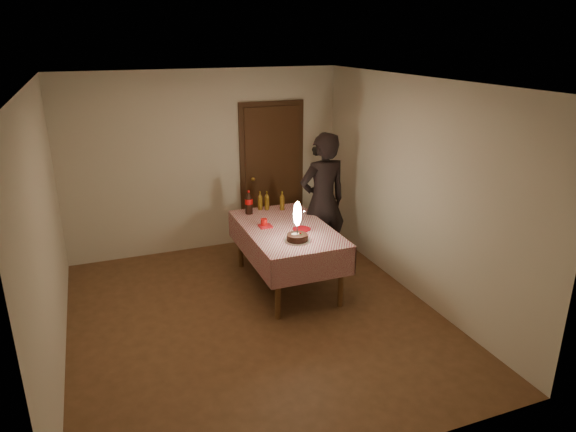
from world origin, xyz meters
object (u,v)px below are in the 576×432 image
object	(u,v)px
birthday_cake	(297,230)
amber_bottle_right	(282,201)
clear_cup	(296,219)
photographer	(323,202)
red_cup	(264,223)
cola_bottle	(249,203)
red_plate	(302,229)
dining_table	(287,235)
amber_bottle_left	(260,201)
amber_bottle_mid	(267,201)

from	to	relation	value
birthday_cake	amber_bottle_right	size ratio (longest dim) A/B	1.86
clear_cup	photographer	xyz separation A→B (m)	(0.48, 0.23, 0.10)
red_cup	cola_bottle	distance (m)	0.55
red_plate	birthday_cake	bearing A→B (deg)	-120.61
red_cup	cola_bottle	bearing A→B (deg)	93.00
cola_bottle	photographer	xyz separation A→B (m)	(0.93, -0.30, -0.01)
red_plate	amber_bottle_right	bearing A→B (deg)	87.16
birthday_cake	dining_table	bearing A→B (deg)	84.44
clear_cup	photographer	distance (m)	0.54
amber_bottle_left	amber_bottle_mid	bearing A→B (deg)	-19.63
cola_bottle	photographer	world-z (taller)	photographer
cola_bottle	amber_bottle_right	xyz separation A→B (m)	(0.47, -0.01, -0.03)
clear_cup	amber_bottle_right	distance (m)	0.52
red_plate	cola_bottle	size ratio (longest dim) A/B	0.69
red_plate	clear_cup	xyz separation A→B (m)	(0.03, 0.26, 0.04)
amber_bottle_right	red_plate	bearing A→B (deg)	-92.84
dining_table	clear_cup	bearing A→B (deg)	36.21
red_cup	photographer	bearing A→B (deg)	14.60
red_plate	red_cup	world-z (taller)	red_cup
red_plate	amber_bottle_mid	world-z (taller)	amber_bottle_mid
photographer	cola_bottle	bearing A→B (deg)	162.17
photographer	amber_bottle_mid	bearing A→B (deg)	150.49
birthday_cake	amber_bottle_right	world-z (taller)	birthday_cake
amber_bottle_left	amber_bottle_mid	world-z (taller)	same
red_cup	amber_bottle_mid	distance (m)	0.66
amber_bottle_mid	red_cup	bearing A→B (deg)	-112.21
dining_table	photographer	bearing A→B (deg)	28.53
red_plate	amber_bottle_right	distance (m)	0.79
dining_table	red_plate	xyz separation A→B (m)	(0.15, -0.13, 0.11)
red_plate	amber_bottle_right	xyz separation A→B (m)	(0.04, 0.78, 0.11)
dining_table	red_cup	distance (m)	0.32
red_plate	amber_bottle_right	size ratio (longest dim) A/B	0.86
amber_bottle_mid	amber_bottle_left	bearing A→B (deg)	160.37
birthday_cake	amber_bottle_left	xyz separation A→B (m)	(-0.05, 1.22, -0.02)
birthday_cake	cola_bottle	world-z (taller)	birthday_cake
cola_bottle	red_cup	bearing A→B (deg)	-87.00
birthday_cake	amber_bottle_left	bearing A→B (deg)	92.17
red_cup	amber_bottle_mid	xyz separation A→B (m)	(0.25, 0.61, 0.07)
dining_table	red_plate	size ratio (longest dim) A/B	7.82
dining_table	amber_bottle_right	world-z (taller)	amber_bottle_right
clear_cup	cola_bottle	world-z (taller)	cola_bottle
photographer	dining_table	bearing A→B (deg)	-151.47
dining_table	clear_cup	xyz separation A→B (m)	(0.17, 0.13, 0.15)
amber_bottle_left	birthday_cake	bearing A→B (deg)	-87.83
clear_cup	amber_bottle_mid	xyz separation A→B (m)	(-0.18, 0.60, 0.07)
amber_bottle_mid	photographer	world-z (taller)	photographer
red_cup	cola_bottle	size ratio (longest dim) A/B	0.31
red_cup	dining_table	bearing A→B (deg)	-25.34
birthday_cake	amber_bottle_right	xyz separation A→B (m)	(0.23, 1.10, -0.02)
birthday_cake	cola_bottle	size ratio (longest dim) A/B	1.49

